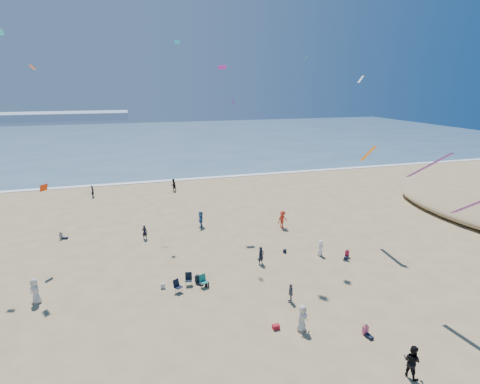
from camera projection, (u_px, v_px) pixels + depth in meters
name	position (u px, v px, depth m)	size (l,w,h in m)	color
ocean	(148.00, 139.00, 106.76)	(220.00, 100.00, 0.06)	#476B84
surf_line	(164.00, 181.00, 60.64)	(220.00, 1.20, 0.08)	white
standing_flyers	(236.00, 255.00, 32.33)	(31.47, 43.75, 1.93)	black
seated_group	(246.00, 288.00, 27.94)	(26.46, 29.91, 0.84)	silver
chair_cluster	(190.00, 282.00, 28.56)	(2.80, 1.56, 1.00)	black
white_tote	(163.00, 286.00, 28.66)	(0.35, 0.20, 0.40)	silver
black_backpack	(207.00, 284.00, 28.89)	(0.30, 0.22, 0.38)	black
cooler	(276.00, 327.00, 23.88)	(0.45, 0.30, 0.30)	#A71725
navy_bag	(285.00, 251.00, 34.71)	(0.28, 0.18, 0.34)	black
kites_aloft	(303.00, 85.00, 28.80)	(42.11, 38.84, 28.71)	#2AD6E7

